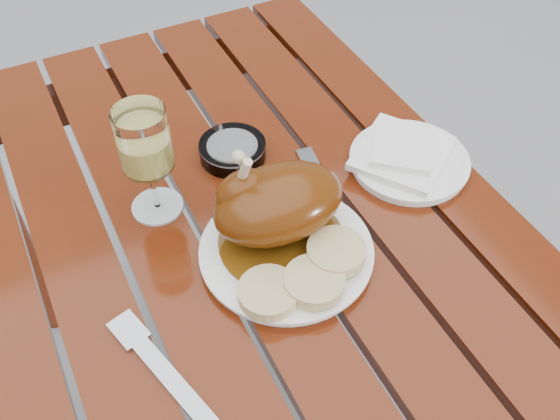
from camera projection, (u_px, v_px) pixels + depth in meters
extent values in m
cube|color=#62210B|center=(252.00, 360.00, 1.21)|extent=(0.80, 1.20, 0.75)
cylinder|color=white|center=(286.00, 252.00, 0.90)|extent=(0.28, 0.28, 0.02)
cylinder|color=#563109|center=(282.00, 241.00, 0.90)|extent=(0.18, 0.18, 0.00)
ellipsoid|color=#5F2E07|center=(279.00, 203.00, 0.88)|extent=(0.20, 0.13, 0.10)
ellipsoid|color=#5F2E07|center=(245.00, 194.00, 0.87)|extent=(0.09, 0.06, 0.08)
cylinder|color=#C6B28C|center=(240.00, 182.00, 0.86)|extent=(0.03, 0.04, 0.10)
cylinder|color=tan|center=(268.00, 293.00, 0.83)|extent=(0.08, 0.08, 0.02)
cylinder|color=tan|center=(314.00, 282.00, 0.84)|extent=(0.08, 0.08, 0.02)
cylinder|color=tan|center=(336.00, 252.00, 0.87)|extent=(0.08, 0.08, 0.02)
cylinder|color=#EFE36C|center=(149.00, 163.00, 0.90)|extent=(0.08, 0.08, 0.19)
cylinder|color=white|center=(409.00, 162.00, 1.03)|extent=(0.24, 0.24, 0.02)
cube|color=white|center=(402.00, 153.00, 1.02)|extent=(0.20, 0.20, 0.01)
cylinder|color=#B2B7BC|center=(233.00, 150.00, 1.04)|extent=(0.12, 0.12, 0.03)
cube|color=gray|center=(166.00, 374.00, 0.77)|extent=(0.07, 0.19, 0.01)
cube|color=gray|center=(333.00, 207.00, 0.97)|extent=(0.05, 0.21, 0.01)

